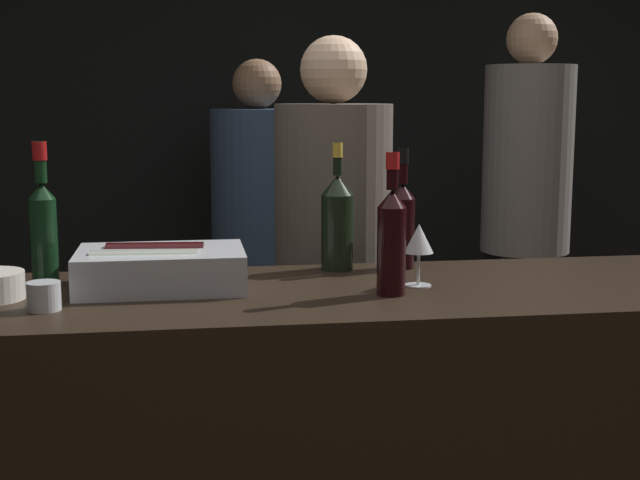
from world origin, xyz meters
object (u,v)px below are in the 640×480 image
object	(u,v)px
wine_glass	(419,241)
person_blond_tee	(526,211)
ice_bin_with_bottles	(159,267)
red_wine_bottle_black_foil	(402,221)
person_in_hoodie	(259,234)
candle_votive	(44,296)
red_wine_bottle_burgundy	(43,224)
red_wine_bottle_tall	(392,236)
person_grey_polo	(333,276)
champagne_bottle	(337,220)

from	to	relation	value
wine_glass	person_blond_tee	xyz separation A→B (m)	(0.85, 1.42, -0.12)
ice_bin_with_bottles	wine_glass	distance (m)	0.66
red_wine_bottle_black_foil	person_in_hoodie	size ratio (longest dim) A/B	0.20
candle_votive	red_wine_bottle_burgundy	bearing A→B (deg)	97.56
red_wine_bottle_tall	person_blond_tee	world-z (taller)	person_blond_tee
wine_glass	red_wine_bottle_black_foil	xyz separation A→B (m)	(0.02, 0.24, 0.02)
ice_bin_with_bottles	person_grey_polo	bearing A→B (deg)	45.87
ice_bin_with_bottles	champagne_bottle	xyz separation A→B (m)	(0.48, 0.17, 0.08)
candle_votive	wine_glass	bearing A→B (deg)	7.59
candle_votive	person_in_hoodie	distance (m)	1.92
candle_votive	red_wine_bottle_black_foil	bearing A→B (deg)	21.46
red_wine_bottle_burgundy	person_blond_tee	xyz separation A→B (m)	(1.79, 1.23, -0.16)
red_wine_bottle_black_foil	person_blond_tee	world-z (taller)	person_blond_tee
champagne_bottle	person_blond_tee	size ratio (longest dim) A/B	0.19
candle_votive	champagne_bottle	world-z (taller)	champagne_bottle
ice_bin_with_bottles	red_wine_bottle_tall	size ratio (longest dim) A/B	1.20
candle_votive	red_wine_bottle_burgundy	world-z (taller)	red_wine_bottle_burgundy
person_blond_tee	candle_votive	bearing A→B (deg)	-50.75
red_wine_bottle_tall	person_blond_tee	bearing A→B (deg)	58.04
wine_glass	candle_votive	xyz separation A→B (m)	(-0.90, -0.12, -0.08)
red_wine_bottle_tall	red_wine_bottle_black_foil	xyz separation A→B (m)	(0.11, 0.32, -0.01)
red_wine_bottle_tall	red_wine_bottle_black_foil	size ratio (longest dim) A/B	1.03
wine_glass	champagne_bottle	xyz separation A→B (m)	(-0.17, 0.25, 0.02)
ice_bin_with_bottles	person_grey_polo	world-z (taller)	person_grey_polo
red_wine_bottle_burgundy	red_wine_bottle_black_foil	xyz separation A→B (m)	(0.96, 0.05, -0.02)
ice_bin_with_bottles	wine_glass	world-z (taller)	wine_glass
red_wine_bottle_tall	person_in_hoodie	xyz separation A→B (m)	(-0.17, 1.77, -0.27)
champagne_bottle	red_wine_bottle_black_foil	size ratio (longest dim) A/B	1.04
red_wine_bottle_black_foil	person_blond_tee	xyz separation A→B (m)	(0.83, 1.18, -0.14)
red_wine_bottle_black_foil	person_blond_tee	bearing A→B (deg)	54.85
ice_bin_with_bottles	red_wine_bottle_burgundy	bearing A→B (deg)	158.58
red_wine_bottle_tall	candle_votive	bearing A→B (deg)	-177.41
red_wine_bottle_black_foil	person_in_hoodie	bearing A→B (deg)	101.06
ice_bin_with_bottles	person_grey_polo	size ratio (longest dim) A/B	0.24
wine_glass	person_blond_tee	bearing A→B (deg)	59.16
ice_bin_with_bottles	person_blond_tee	bearing A→B (deg)	42.00
wine_glass	person_blond_tee	distance (m)	1.66
wine_glass	candle_votive	bearing A→B (deg)	-172.41
wine_glass	person_grey_polo	bearing A→B (deg)	100.32
wine_glass	person_grey_polo	xyz separation A→B (m)	(-0.11, 0.62, -0.21)
ice_bin_with_bottles	red_wine_bottle_tall	world-z (taller)	red_wine_bottle_tall
person_grey_polo	ice_bin_with_bottles	bearing A→B (deg)	-11.43
wine_glass	red_wine_bottle_burgundy	xyz separation A→B (m)	(-0.94, 0.19, 0.04)
candle_votive	red_wine_bottle_burgundy	distance (m)	0.33
champagne_bottle	person_in_hoodie	world-z (taller)	person_in_hoodie
red_wine_bottle_burgundy	person_in_hoodie	world-z (taller)	person_in_hoodie
person_blond_tee	champagne_bottle	bearing A→B (deg)	-42.97
ice_bin_with_bottles	red_wine_bottle_black_foil	xyz separation A→B (m)	(0.67, 0.17, 0.08)
ice_bin_with_bottles	red_wine_bottle_black_foil	size ratio (longest dim) A/B	1.23
candle_votive	person_in_hoodie	bearing A→B (deg)	70.61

